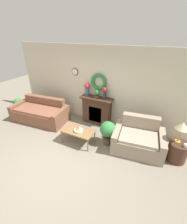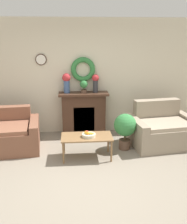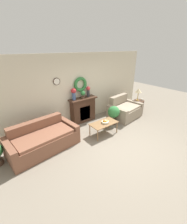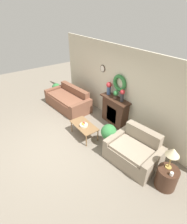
{
  "view_description": "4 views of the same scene",
  "coord_description": "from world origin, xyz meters",
  "px_view_note": "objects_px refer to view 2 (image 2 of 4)",
  "views": [
    {
      "loc": [
        2.06,
        -2.14,
        3.04
      ],
      "look_at": [
        0.28,
        1.45,
        0.89
      ],
      "focal_mm": 24.0,
      "sensor_mm": 36.0,
      "label": 1
    },
    {
      "loc": [
        -0.25,
        -3.75,
        2.32
      ],
      "look_at": [
        0.18,
        1.41,
        0.79
      ],
      "focal_mm": 42.0,
      "sensor_mm": 36.0,
      "label": 2
    },
    {
      "loc": [
        -3.11,
        -2.51,
        2.89
      ],
      "look_at": [
        -0.07,
        1.42,
        0.72
      ],
      "focal_mm": 24.0,
      "sensor_mm": 36.0,
      "label": 3
    },
    {
      "loc": [
        3.86,
        -1.47,
        3.75
      ],
      "look_at": [
        -0.08,
        1.37,
        0.73
      ],
      "focal_mm": 28.0,
      "sensor_mm": 36.0,
      "label": 4
    }
  ],
  "objects_px": {
    "loveseat_right": "(162,130)",
    "vase_on_mantel_left": "(67,81)",
    "fruit_bowl": "(88,135)",
    "coffee_table": "(87,138)",
    "potted_plant_floor_by_loveseat": "(125,127)",
    "vase_on_mantel_right": "(96,82)",
    "fireplace": "(84,113)",
    "potted_plant_on_mantel": "(84,85)"
  },
  "relations": [
    {
      "from": "vase_on_mantel_left",
      "to": "potted_plant_floor_by_loveseat",
      "type": "relative_size",
      "value": 0.59
    },
    {
      "from": "fruit_bowl",
      "to": "potted_plant_floor_by_loveseat",
      "type": "distance_m",
      "value": 0.87
    },
    {
      "from": "vase_on_mantel_left",
      "to": "potted_plant_on_mantel",
      "type": "relative_size",
      "value": 1.55
    },
    {
      "from": "vase_on_mantel_right",
      "to": "coffee_table",
      "type": "bearing_deg",
      "value": -102.35
    },
    {
      "from": "loveseat_right",
      "to": "potted_plant_floor_by_loveseat",
      "type": "distance_m",
      "value": 0.9
    },
    {
      "from": "vase_on_mantel_right",
      "to": "potted_plant_on_mantel",
      "type": "xyz_separation_m",
      "value": [
        -0.28,
        -0.02,
        -0.08
      ]
    },
    {
      "from": "fruit_bowl",
      "to": "coffee_table",
      "type": "bearing_deg",
      "value": 135.22
    },
    {
      "from": "fireplace",
      "to": "coffee_table",
      "type": "height_order",
      "value": "fireplace"
    },
    {
      "from": "vase_on_mantel_right",
      "to": "potted_plant_floor_by_loveseat",
      "type": "relative_size",
      "value": 0.55
    },
    {
      "from": "vase_on_mantel_right",
      "to": "potted_plant_floor_by_loveseat",
      "type": "distance_m",
      "value": 1.35
    },
    {
      "from": "fruit_bowl",
      "to": "vase_on_mantel_right",
      "type": "xyz_separation_m",
      "value": [
        0.26,
        1.34,
        0.78
      ]
    },
    {
      "from": "vase_on_mantel_left",
      "to": "potted_plant_on_mantel",
      "type": "bearing_deg",
      "value": -2.9
    },
    {
      "from": "loveseat_right",
      "to": "potted_plant_on_mantel",
      "type": "height_order",
      "value": "potted_plant_on_mantel"
    },
    {
      "from": "potted_plant_floor_by_loveseat",
      "to": "vase_on_mantel_left",
      "type": "bearing_deg",
      "value": 141.01
    },
    {
      "from": "coffee_table",
      "to": "potted_plant_on_mantel",
      "type": "bearing_deg",
      "value": 89.46
    },
    {
      "from": "potted_plant_floor_by_loveseat",
      "to": "fireplace",
      "type": "bearing_deg",
      "value": 130.04
    },
    {
      "from": "coffee_table",
      "to": "fruit_bowl",
      "type": "distance_m",
      "value": 0.1
    },
    {
      "from": "coffee_table",
      "to": "loveseat_right",
      "type": "bearing_deg",
      "value": 17.52
    },
    {
      "from": "vase_on_mantel_right",
      "to": "potted_plant_floor_by_loveseat",
      "type": "xyz_separation_m",
      "value": [
        0.53,
        -0.97,
        -0.78
      ]
    },
    {
      "from": "loveseat_right",
      "to": "coffee_table",
      "type": "relative_size",
      "value": 1.53
    },
    {
      "from": "fruit_bowl",
      "to": "potted_plant_on_mantel",
      "type": "height_order",
      "value": "potted_plant_on_mantel"
    },
    {
      "from": "coffee_table",
      "to": "potted_plant_floor_by_loveseat",
      "type": "distance_m",
      "value": 0.89
    },
    {
      "from": "coffee_table",
      "to": "vase_on_mantel_right",
      "type": "xyz_separation_m",
      "value": [
        0.29,
        1.31,
        0.86
      ]
    },
    {
      "from": "loveseat_right",
      "to": "potted_plant_on_mantel",
      "type": "relative_size",
      "value": 5.1
    },
    {
      "from": "coffee_table",
      "to": "fruit_bowl",
      "type": "bearing_deg",
      "value": -44.78
    },
    {
      "from": "fireplace",
      "to": "potted_plant_floor_by_loveseat",
      "type": "relative_size",
      "value": 1.51
    },
    {
      "from": "loveseat_right",
      "to": "vase_on_mantel_right",
      "type": "relative_size",
      "value": 3.55
    },
    {
      "from": "loveseat_right",
      "to": "coffee_table",
      "type": "xyz_separation_m",
      "value": [
        -1.68,
        -0.53,
        0.08
      ]
    },
    {
      "from": "coffee_table",
      "to": "fireplace",
      "type": "bearing_deg",
      "value": 89.77
    },
    {
      "from": "vase_on_mantel_right",
      "to": "loveseat_right",
      "type": "bearing_deg",
      "value": -29.31
    },
    {
      "from": "fruit_bowl",
      "to": "loveseat_right",
      "type": "bearing_deg",
      "value": 18.8
    },
    {
      "from": "coffee_table",
      "to": "potted_plant_floor_by_loveseat",
      "type": "bearing_deg",
      "value": 22.83
    },
    {
      "from": "potted_plant_floor_by_loveseat",
      "to": "loveseat_right",
      "type": "bearing_deg",
      "value": 12.22
    },
    {
      "from": "fruit_bowl",
      "to": "vase_on_mantel_right",
      "type": "relative_size",
      "value": 0.62
    },
    {
      "from": "fruit_bowl",
      "to": "vase_on_mantel_left",
      "type": "xyz_separation_m",
      "value": [
        -0.41,
        1.34,
        0.79
      ]
    },
    {
      "from": "fireplace",
      "to": "vase_on_mantel_right",
      "type": "bearing_deg",
      "value": 1.15
    },
    {
      "from": "loveseat_right",
      "to": "vase_on_mantel_left",
      "type": "relative_size",
      "value": 3.3
    },
    {
      "from": "fireplace",
      "to": "fruit_bowl",
      "type": "distance_m",
      "value": 1.34
    },
    {
      "from": "vase_on_mantel_right",
      "to": "potted_plant_on_mantel",
      "type": "height_order",
      "value": "vase_on_mantel_right"
    },
    {
      "from": "loveseat_right",
      "to": "vase_on_mantel_right",
      "type": "height_order",
      "value": "vase_on_mantel_right"
    },
    {
      "from": "fruit_bowl",
      "to": "potted_plant_floor_by_loveseat",
      "type": "relative_size",
      "value": 0.34
    },
    {
      "from": "fruit_bowl",
      "to": "vase_on_mantel_left",
      "type": "bearing_deg",
      "value": 107.1
    }
  ]
}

